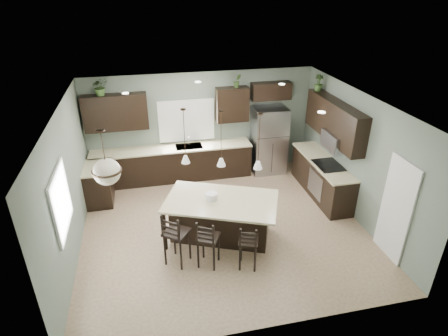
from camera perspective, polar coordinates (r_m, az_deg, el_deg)
ground at (r=8.35m, az=-0.08°, el=-8.96°), size 6.00×6.00×0.00m
pantry_door at (r=7.76m, az=24.72°, el=-5.83°), size 0.04×0.82×2.04m
window_back at (r=9.98m, az=-5.75°, el=7.22°), size 1.35×0.02×1.00m
window_left at (r=6.88m, az=-23.69°, el=-4.73°), size 0.02×1.10×1.00m
left_return_cabs at (r=9.51m, az=-18.51°, el=-2.48°), size 0.60×0.90×0.90m
left_return_countertop at (r=9.29m, az=-18.80°, el=0.06°), size 0.66×0.96×0.04m
back_lower_cabs at (r=10.11m, az=-7.79°, el=0.58°), size 4.20×0.60×0.90m
back_countertop at (r=9.89m, az=-7.95°, el=2.97°), size 4.20×0.66×0.04m
sink_inset at (r=9.92m, az=-5.36°, el=3.29°), size 0.70×0.45×0.01m
faucet at (r=9.84m, az=-5.38°, el=4.00°), size 0.02×0.02×0.28m
back_upper_left at (r=9.67m, az=-16.17°, el=8.14°), size 1.55×0.34×0.90m
back_upper_right at (r=9.91m, az=1.25°, el=9.64°), size 0.85×0.34×0.90m
fridge_header at (r=10.11m, az=7.18°, el=11.57°), size 1.05×0.34×0.45m
right_lower_cabs at (r=9.64m, az=14.64°, el=-1.47°), size 0.60×2.35×0.90m
right_countertop at (r=9.43m, az=14.86°, el=1.03°), size 0.66×2.35×0.04m
cooktop at (r=9.20m, az=15.62°, el=0.43°), size 0.58×0.75×0.02m
wall_oven_front at (r=9.30m, az=13.68°, el=-2.46°), size 0.01×0.72×0.60m
right_upper_cabs at (r=9.11m, az=16.47°, el=6.95°), size 0.34×2.35×0.90m
microwave at (r=9.00m, az=16.66°, el=3.94°), size 0.40×0.75×0.40m
refrigerator at (r=10.37m, az=6.79°, el=4.23°), size 0.90×0.74×1.85m
kitchen_island at (r=7.78m, az=-0.40°, el=-7.84°), size 2.54×2.03×0.92m
serving_dish at (r=7.52m, az=-1.91°, el=-4.34°), size 0.24×0.24×0.14m
bar_stool_left at (r=7.16m, az=-7.20°, el=-10.50°), size 0.59×0.59×1.14m
bar_stool_center at (r=7.09m, az=-2.41°, el=-11.22°), size 0.52×0.52×1.04m
bar_stool_right at (r=7.08m, az=3.71°, el=-11.73°), size 0.45×0.45×0.96m
pendant_left at (r=7.07m, az=-6.05°, el=4.78°), size 0.17×0.17×1.10m
pendant_center at (r=6.91m, az=-0.45°, el=4.42°), size 0.17×0.17×1.10m
pendant_right at (r=6.83m, az=5.35°, el=4.00°), size 0.17×0.17×1.10m
chandelier at (r=6.35m, az=-17.74°, el=1.53°), size 0.50×0.50×0.98m
plant_back_left at (r=9.49m, az=-18.38°, el=11.68°), size 0.48×0.45×0.43m
plant_back_right at (r=9.74m, az=2.04°, el=13.13°), size 0.20×0.16×0.35m
plant_right_wall at (r=9.71m, az=14.23°, el=12.47°), size 0.26×0.26×0.40m
room_shell at (r=7.48m, az=-0.09°, el=1.63°), size 6.00×6.00×6.00m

